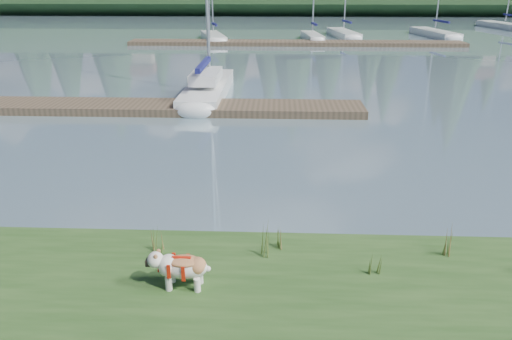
{
  "coord_description": "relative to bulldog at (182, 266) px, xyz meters",
  "views": [
    {
      "loc": [
        0.65,
        -9.97,
        4.89
      ],
      "look_at": [
        0.24,
        -0.5,
        1.24
      ],
      "focal_mm": 35.0,
      "sensor_mm": 36.0,
      "label": 1
    }
  ],
  "objects": [
    {
      "name": "dock_far",
      "position": [
        2.79,
        33.34,
        -0.57
      ],
      "size": [
        26.0,
        2.2,
        0.3
      ],
      "primitive_type": "cube",
      "color": "#4C3D2C",
      "rests_on": "ground"
    },
    {
      "name": "sailboat_bg_3",
      "position": [
        7.09,
        39.72,
        -0.39
      ],
      "size": [
        2.51,
        7.51,
        10.91
      ],
      "rotation": [
        0.0,
        0.0,
        1.72
      ],
      "color": "white",
      "rests_on": "ground"
    },
    {
      "name": "sailboat_bg_4",
      "position": [
        15.23,
        40.55,
        -0.39
      ],
      "size": [
        2.94,
        8.15,
        11.78
      ],
      "rotation": [
        0.0,
        0.0,
        1.75
      ],
      "color": "white",
      "rests_on": "ground"
    },
    {
      "name": "weed_4",
      "position": [
        3.08,
        0.51,
        -0.21
      ],
      "size": [
        0.17,
        0.14,
        0.38
      ],
      "color": "#475B23",
      "rests_on": "bank"
    },
    {
      "name": "sailboat_bg_2",
      "position": [
        4.21,
        36.97,
        -0.38
      ],
      "size": [
        1.81,
        5.98,
        9.08
      ],
      "rotation": [
        0.0,
        0.0,
        1.68
      ],
      "color": "white",
      "rests_on": "ground"
    },
    {
      "name": "weed_1",
      "position": [
        1.56,
        1.29,
        -0.12
      ],
      "size": [
        0.17,
        0.14,
        0.58
      ],
      "color": "#475B23",
      "rests_on": "bank"
    },
    {
      "name": "sailboat_main",
      "position": [
        -1.64,
        15.72,
        -0.3
      ],
      "size": [
        1.63,
        8.15,
        11.8
      ],
      "rotation": [
        0.0,
        0.0,
        1.57
      ],
      "color": "white",
      "rests_on": "ground"
    },
    {
      "name": "sailboat_bg_5",
      "position": [
        24.61,
        48.48,
        -0.4
      ],
      "size": [
        3.27,
        8.79,
        12.25
      ],
      "rotation": [
        0.0,
        0.0,
        1.76
      ],
      "color": "white",
      "rests_on": "ground"
    },
    {
      "name": "weed_3",
      "position": [
        -0.63,
        1.09,
        -0.17
      ],
      "size": [
        0.17,
        0.14,
        0.48
      ],
      "color": "#475B23",
      "rests_on": "bank"
    },
    {
      "name": "mud_lip",
      "position": [
        0.79,
        1.74,
        -0.65
      ],
      "size": [
        60.0,
        0.5,
        0.14
      ],
      "primitive_type": "cube",
      "color": "#33281C",
      "rests_on": "ground"
    },
    {
      "name": "weed_2",
      "position": [
        4.48,
        1.13,
        -0.1
      ],
      "size": [
        0.17,
        0.14,
        0.64
      ],
      "color": "#475B23",
      "rests_on": "bank"
    },
    {
      "name": "sailboat_bg_1",
      "position": [
        -4.14,
        36.5,
        -0.39
      ],
      "size": [
        3.11,
        7.01,
        10.41
      ],
      "rotation": [
        0.0,
        0.0,
        1.84
      ],
      "color": "white",
      "rests_on": "ground"
    },
    {
      "name": "dock_near",
      "position": [
        -3.21,
        12.34,
        -0.57
      ],
      "size": [
        16.0,
        2.0,
        0.3
      ],
      "primitive_type": "cube",
      "color": "#4C3D2C",
      "rests_on": "ground"
    },
    {
      "name": "ground",
      "position": [
        0.79,
        33.34,
        -0.72
      ],
      "size": [
        200.0,
        200.0,
        0.0
      ],
      "primitive_type": "plane",
      "color": "#76919D",
      "rests_on": "ground"
    },
    {
      "name": "bulldog",
      "position": [
        0.0,
        0.0,
        0.0
      ],
      "size": [
        0.98,
        0.44,
        0.59
      ],
      "rotation": [
        0.0,
        0.0,
        3.11
      ],
      "color": "silver",
      "rests_on": "bank"
    },
    {
      "name": "weed_0",
      "position": [
        1.31,
        1.01,
        -0.07
      ],
      "size": [
        0.17,
        0.14,
        0.71
      ],
      "color": "#475B23",
      "rests_on": "bank"
    }
  ]
}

